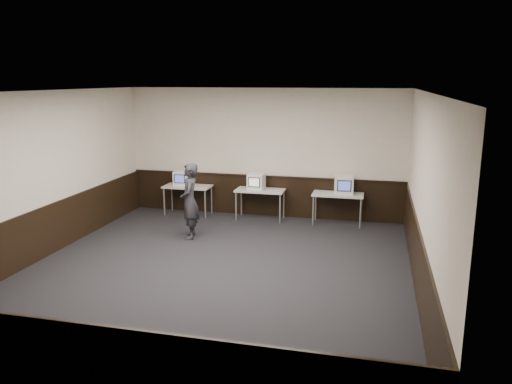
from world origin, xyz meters
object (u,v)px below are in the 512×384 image
emac_center (256,181)px  emac_right (344,185)px  emac_left (181,178)px  desk_center (260,192)px  desk_left (188,188)px  person (190,201)px  desk_right (338,197)px

emac_center → emac_right: (2.13, 0.01, 0.02)m
emac_left → emac_center: 1.97m
desk_center → emac_right: (2.02, 0.02, 0.29)m
desk_left → emac_center: bearing=0.4°
desk_left → emac_right: bearing=0.3°
desk_center → person: size_ratio=0.72×
desk_right → emac_left: emac_left is taller
desk_center → desk_right: 1.90m
emac_left → emac_right: 4.10m
emac_right → desk_right: bearing=-177.5°
desk_left → desk_right: same height
emac_center → person: person is taller
desk_center → desk_right: same height
desk_right → emac_left: (-3.97, 0.03, 0.26)m
desk_right → person: size_ratio=0.72×
desk_center → emac_right: size_ratio=2.35×
emac_left → emac_right: (4.10, -0.01, 0.03)m
desk_right → desk_left: bearing=180.0°
desk_center → person: 2.15m
desk_center → person: person is taller
emac_left → person: (0.93, -1.85, -0.11)m
desk_right → person: bearing=-149.2°
desk_right → emac_right: (0.12, 0.02, 0.29)m
desk_left → emac_right: (3.92, 0.02, 0.29)m
desk_left → desk_center: (1.90, 0.00, 0.00)m
emac_left → person: size_ratio=0.26×
emac_center → person: size_ratio=0.26×
desk_right → emac_right: bearing=9.5°
desk_left → emac_right: emac_right is taller
desk_right → emac_left: size_ratio=2.78×
emac_left → desk_left: bearing=-18.0°
emac_right → person: size_ratio=0.31×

